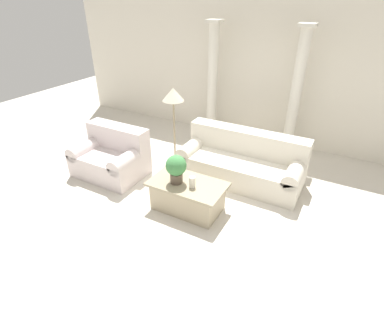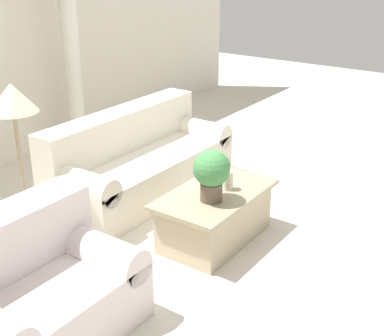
{
  "view_description": "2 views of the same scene",
  "coord_description": "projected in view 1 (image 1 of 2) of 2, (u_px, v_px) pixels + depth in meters",
  "views": [
    {
      "loc": [
        1.9,
        -3.7,
        3.03
      ],
      "look_at": [
        -0.14,
        0.0,
        0.56
      ],
      "focal_mm": 28.0,
      "sensor_mm": 36.0,
      "label": 1
    },
    {
      "loc": [
        -3.73,
        -2.68,
        2.54
      ],
      "look_at": [
        0.02,
        -0.03,
        0.63
      ],
      "focal_mm": 50.0,
      "sensor_mm": 36.0,
      "label": 2
    }
  ],
  "objects": [
    {
      "name": "floor_lamp",
      "position": [
        173.0,
        99.0,
        5.67
      ],
      "size": [
        0.42,
        0.42,
        1.51
      ],
      "color": "gray",
      "rests_on": "ground_plane"
    },
    {
      "name": "pillar_candle",
      "position": [
        192.0,
        182.0,
        4.5
      ],
      "size": [
        0.1,
        0.1,
        0.18
      ],
      "color": "silver",
      "rests_on": "coffee_table"
    },
    {
      "name": "potted_plant",
      "position": [
        176.0,
        167.0,
        4.52
      ],
      "size": [
        0.32,
        0.32,
        0.46
      ],
      "color": "brown",
      "rests_on": "coffee_table"
    },
    {
      "name": "ground_plane",
      "position": [
        199.0,
        198.0,
        5.12
      ],
      "size": [
        16.0,
        16.0,
        0.0
      ],
      "primitive_type": "plane",
      "color": "silver"
    },
    {
      "name": "coffee_table",
      "position": [
        188.0,
        196.0,
        4.76
      ],
      "size": [
        1.19,
        0.69,
        0.49
      ],
      "color": "tan",
      "rests_on": "ground_plane"
    },
    {
      "name": "loveseat",
      "position": [
        112.0,
        156.0,
        5.68
      ],
      "size": [
        1.28,
        0.92,
        0.9
      ],
      "color": "silver",
      "rests_on": "ground_plane"
    },
    {
      "name": "wall_back",
      "position": [
        262.0,
        70.0,
        6.49
      ],
      "size": [
        10.0,
        0.06,
        3.2
      ],
      "color": "silver",
      "rests_on": "ground_plane"
    },
    {
      "name": "column_right",
      "position": [
        296.0,
        94.0,
        5.92
      ],
      "size": [
        0.31,
        0.31,
        2.58
      ],
      "color": "silver",
      "rests_on": "ground_plane"
    },
    {
      "name": "sofa_long",
      "position": [
        242.0,
        162.0,
        5.49
      ],
      "size": [
        2.22,
        0.92,
        0.9
      ],
      "color": "beige",
      "rests_on": "ground_plane"
    },
    {
      "name": "column_left",
      "position": [
        213.0,
        82.0,
        6.68
      ],
      "size": [
        0.31,
        0.31,
        2.58
      ],
      "color": "silver",
      "rests_on": "ground_plane"
    }
  ]
}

